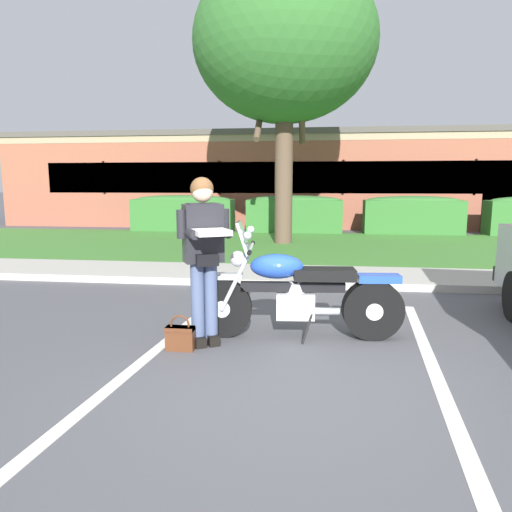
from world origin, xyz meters
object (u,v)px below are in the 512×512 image
object	(u,v)px
handbag	(180,336)
hedge_center_right	(413,215)
rider_person	(204,248)
hedge_left	(183,213)
shade_tree	(285,44)
hedge_center_left	(294,214)
brick_building	(337,180)
motorcycle	(305,293)

from	to	relation	value
handbag	hedge_center_right	xyz separation A→B (m)	(4.31, 10.95, 0.51)
rider_person	hedge_left	xyz separation A→B (m)	(-3.34, 10.75, -0.36)
rider_person	shade_tree	world-z (taller)	shade_tree
hedge_center_left	brick_building	bearing A→B (deg)	77.14
handbag	hedge_left	size ratio (longest dim) A/B	0.11
rider_person	handbag	world-z (taller)	rider_person
handbag	hedge_left	xyz separation A→B (m)	(-3.13, 10.95, 0.51)
shade_tree	brick_building	size ratio (longest dim) A/B	0.27
handbag	rider_person	bearing A→B (deg)	42.70
shade_tree	hedge_center_right	xyz separation A→B (m)	(3.87, 2.87, -4.43)
rider_person	shade_tree	xyz separation A→B (m)	(0.23, 7.88, 4.08)
motorcycle	brick_building	bearing A→B (deg)	86.79
motorcycle	hedge_center_left	world-z (taller)	motorcycle
motorcycle	brick_building	size ratio (longest dim) A/B	0.09
handbag	hedge_center_left	distance (m)	10.97
motorcycle	hedge_center_left	bearing A→B (deg)	93.42
motorcycle	rider_person	world-z (taller)	rider_person
handbag	shade_tree	xyz separation A→B (m)	(0.44, 8.07, 4.94)
brick_building	handbag	bearing A→B (deg)	-96.95
motorcycle	handbag	world-z (taller)	motorcycle
motorcycle	rider_person	distance (m)	1.18
hedge_center_right	handbag	bearing A→B (deg)	-111.51
shade_tree	hedge_center_left	world-z (taller)	shade_tree
brick_building	rider_person	bearing A→B (deg)	-96.36
motorcycle	hedge_left	bearing A→B (deg)	112.65
rider_person	motorcycle	bearing A→B (deg)	18.77
shade_tree	brick_building	xyz separation A→B (m)	(1.75, 9.87, -3.32)
hedge_left	brick_building	xyz separation A→B (m)	(5.32, 7.00, 1.11)
rider_person	handbag	distance (m)	0.91
hedge_center_left	hedge_center_right	xyz separation A→B (m)	(3.72, 0.00, 0.00)
motorcycle	hedge_left	xyz separation A→B (m)	(-4.35, 10.41, 0.16)
handbag	hedge_center_right	size ratio (longest dim) A/B	0.12
hedge_left	hedge_center_right	xyz separation A→B (m)	(7.45, 0.00, 0.00)
handbag	brick_building	xyz separation A→B (m)	(2.19, 17.94, 1.62)
brick_building	shade_tree	bearing A→B (deg)	-100.04
rider_person	shade_tree	distance (m)	8.87
rider_person	shade_tree	bearing A→B (deg)	88.33
rider_person	hedge_left	distance (m)	11.27
handbag	hedge_center_right	distance (m)	11.78
shade_tree	hedge_center_left	xyz separation A→B (m)	(0.15, 2.87, -4.43)
hedge_left	hedge_center_left	bearing A→B (deg)	0.00
handbag	shade_tree	world-z (taller)	shade_tree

